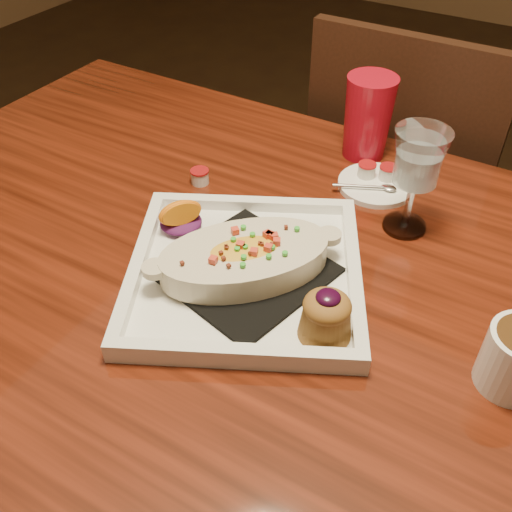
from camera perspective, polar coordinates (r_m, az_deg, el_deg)
The scene contains 8 objects.
floor at distance 1.44m, azimuth 1.34°, elevation -24.12°, with size 7.00×7.00×0.00m, color black.
table at distance 0.89m, azimuth 2.00°, elevation -6.39°, with size 1.50×0.90×0.75m.
chair_far at distance 1.44m, azimuth 14.24°, elevation 6.02°, with size 0.42×0.42×0.93m.
plate at distance 0.79m, azimuth -0.63°, elevation -1.21°, with size 0.43×0.43×0.08m.
goblet at distance 0.86m, azimuth 15.86°, elevation 8.89°, with size 0.08×0.08×0.17m.
saucer at distance 1.01m, azimuth 11.83°, elevation 7.25°, with size 0.13×0.13×0.09m.
creamer_loose at distance 1.00m, azimuth -5.63°, elevation 7.93°, with size 0.03×0.03×0.03m.
red_tumbler at distance 1.06m, azimuth 11.12°, elevation 13.44°, with size 0.09×0.09×0.15m, color #B60D20.
Camera 1 is at (0.28, -0.53, 1.31)m, focal length 40.00 mm.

